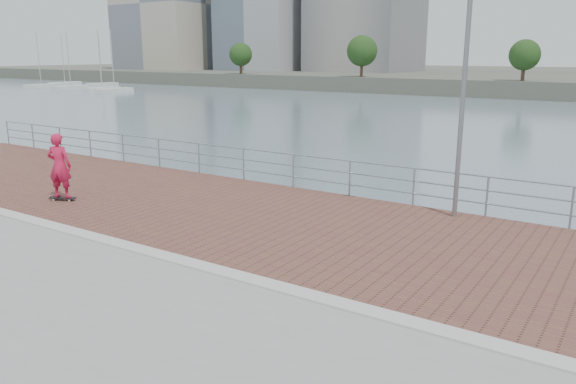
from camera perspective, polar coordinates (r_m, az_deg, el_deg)
The scene contains 9 objects.
water at distance 12.16m, azimuth -5.44°, elevation -17.24°, with size 400.00×400.00×0.00m, color slate.
brick_lane at distance 14.06m, azimuth 3.60°, elevation -3.80°, with size 40.00×6.80×0.02m, color brown.
curb at distance 11.25m, azimuth -5.67°, elevation -8.35°, with size 40.00×0.40×0.06m, color #B7B5AD.
guardrail at distance 16.82m, azimuth 9.42°, elevation 1.41°, with size 39.06×0.06×1.13m.
street_lamp at distance 14.70m, azimuth 17.21°, elevation 14.32°, with size 0.47×1.35×6.39m.
skateboard at distance 17.99m, azimuth -21.92°, elevation -0.57°, with size 0.80×0.51×0.09m.
skateboarder at distance 17.79m, azimuth -22.21°, elevation 2.48°, with size 0.70×0.46×1.93m, color #C31A42.
shoreline_trees at distance 85.99m, azimuth 25.52°, elevation 12.66°, with size 109.59×4.98×6.63m.
marina at distance 110.86m, azimuth -20.23°, elevation 10.07°, with size 27.00×16.61×10.02m.
Camera 1 is at (6.62, -8.04, 4.28)m, focal length 35.00 mm.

